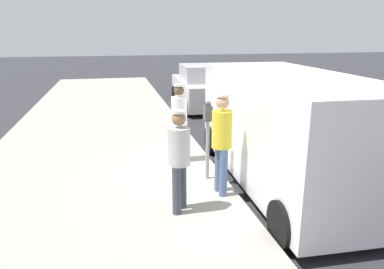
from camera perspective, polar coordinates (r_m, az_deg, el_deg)
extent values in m
plane|color=#2D2D33|center=(7.91, 11.18, -5.86)|extent=(80.00, 80.00, 0.00)
cube|color=#9E998E|center=(7.29, -15.17, -7.43)|extent=(5.00, 32.00, 0.15)
cylinder|color=gray|center=(6.89, 2.44, -2.45)|extent=(0.07, 0.07, 1.15)
cube|color=#4C4C51|center=(6.70, 2.51, 3.36)|extent=(0.14, 0.18, 0.28)
sphere|color=#47474C|center=(6.66, 2.53, 4.79)|extent=(0.12, 0.12, 0.12)
cylinder|color=beige|center=(8.01, -2.33, -1.09)|extent=(0.14, 0.14, 0.81)
cylinder|color=beige|center=(7.82, -1.61, -1.50)|extent=(0.14, 0.14, 0.81)
cylinder|color=white|center=(7.74, -2.03, 3.70)|extent=(0.34, 0.34, 0.60)
sphere|color=brown|center=(7.66, -2.06, 6.94)|extent=(0.22, 0.22, 0.22)
cylinder|color=silver|center=(7.64, -2.07, 7.74)|extent=(0.21, 0.21, 0.04)
cylinder|color=#383D47|center=(5.64, -2.41, -8.79)|extent=(0.14, 0.14, 0.78)
cylinder|color=#383D47|center=(5.82, -1.57, -7.94)|extent=(0.14, 0.14, 0.78)
cylinder|color=#B7B7B7|center=(5.48, -2.05, -1.86)|extent=(0.34, 0.34, 0.58)
sphere|color=#8C6647|center=(5.37, -2.09, 2.49)|extent=(0.21, 0.21, 0.21)
cylinder|color=silver|center=(5.35, -2.11, 3.58)|extent=(0.20, 0.20, 0.04)
cylinder|color=#4C608C|center=(6.24, 4.94, -6.00)|extent=(0.14, 0.14, 0.84)
cylinder|color=#4C608C|center=(6.43, 4.20, -5.31)|extent=(0.14, 0.14, 0.84)
cylinder|color=yellow|center=(6.10, 4.71, 0.82)|extent=(0.34, 0.34, 0.63)
sphere|color=tan|center=(6.00, 4.81, 5.07)|extent=(0.23, 0.23, 0.23)
cylinder|color=silver|center=(5.98, 4.84, 6.15)|extent=(0.22, 0.22, 0.04)
cube|color=white|center=(7.09, 14.74, 1.31)|extent=(2.15, 5.26, 1.96)
cube|color=black|center=(9.24, 8.44, 7.45)|extent=(1.84, 0.13, 0.88)
cylinder|color=black|center=(8.87, 3.15, -0.85)|extent=(0.24, 0.69, 0.68)
cylinder|color=black|center=(9.49, 14.35, -0.21)|extent=(0.24, 0.69, 0.68)
cylinder|color=black|center=(5.28, 14.16, -13.52)|extent=(0.24, 0.69, 0.68)
cube|color=#BCBCC1|center=(14.50, 1.58, 6.83)|extent=(1.97, 4.46, 0.89)
cube|color=#BCBCC1|center=(14.19, 1.79, 9.65)|extent=(1.67, 2.03, 0.60)
cylinder|color=black|center=(16.01, -2.70, 6.56)|extent=(0.24, 0.61, 0.60)
cylinder|color=black|center=(16.32, 3.33, 6.73)|extent=(0.24, 0.61, 0.60)
cylinder|color=black|center=(12.80, -0.67, 4.21)|extent=(0.24, 0.61, 0.60)
cylinder|color=black|center=(13.19, 6.73, 4.46)|extent=(0.24, 0.61, 0.60)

